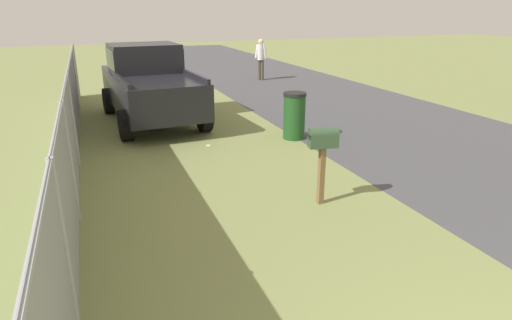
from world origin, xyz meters
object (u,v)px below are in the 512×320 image
at_px(mailbox, 323,144).
at_px(pickup_truck, 149,81).
at_px(pedestrian, 261,56).
at_px(trash_bin, 294,116).

bearing_deg(mailbox, pickup_truck, 26.45).
bearing_deg(pickup_truck, pedestrian, -48.41).
xyz_separation_m(mailbox, pickup_truck, (6.64, 1.78, 0.08)).
xyz_separation_m(pickup_truck, trash_bin, (-3.08, -3.00, -0.53)).
relative_size(pickup_truck, trash_bin, 4.37).
relative_size(trash_bin, pedestrian, 0.64).
xyz_separation_m(trash_bin, pedestrian, (8.75, -2.56, 0.46)).
height_order(mailbox, trash_bin, mailbox).
relative_size(mailbox, pickup_truck, 0.26).
bearing_deg(pedestrian, pickup_truck, -176.89).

